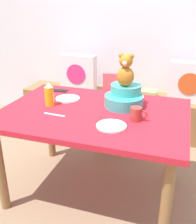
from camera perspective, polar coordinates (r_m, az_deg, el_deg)
ground_plane at (r=2.38m, az=-0.78°, el=-16.41°), size 8.00×8.00×0.00m
back_wall at (r=3.31m, az=8.01°, el=19.11°), size 4.40×0.10×2.60m
window_bench at (r=3.30m, az=6.13°, el=-0.03°), size 2.60×0.44×0.46m
pillow_floral_left at (r=3.31m, az=-4.27°, el=8.34°), size 0.44×0.15×0.44m
pillow_floral_right at (r=3.07m, az=19.04°, el=6.02°), size 0.44×0.15×0.44m
book_stack at (r=3.17m, az=10.67°, el=3.92°), size 0.20×0.14×0.08m
dining_table at (r=2.03m, az=-0.87°, el=-2.22°), size 1.38×0.98×0.74m
highchair at (r=2.80m, az=3.77°, el=2.23°), size 0.37×0.49×0.79m
infant_seat_teal at (r=2.08m, az=5.70°, el=3.22°), size 0.30×0.33×0.16m
teddy_bear at (r=2.02m, az=5.93°, el=8.74°), size 0.13×0.12×0.25m
ketchup_bottle at (r=2.11m, az=-10.34°, el=3.67°), size 0.07×0.07×0.18m
coffee_mug at (r=1.84m, az=8.21°, el=-0.42°), size 0.12×0.08×0.09m
dinner_plate_near at (r=1.75m, az=2.87°, el=-2.99°), size 0.20×0.20×0.01m
dinner_plate_far at (r=2.24m, az=-6.49°, el=2.86°), size 0.20×0.20×0.01m
cell_phone at (r=2.46m, az=-8.19°, el=4.57°), size 0.15×0.08×0.01m
table_fork at (r=1.95m, az=-9.30°, el=-0.58°), size 0.17×0.03×0.01m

